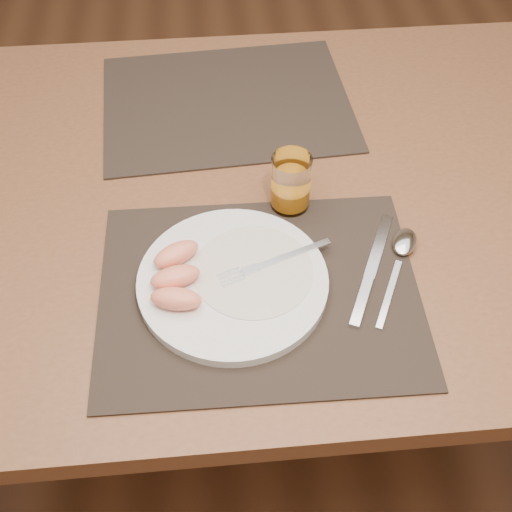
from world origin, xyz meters
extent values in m
plane|color=brown|center=(0.00, 0.00, 0.00)|extent=(5.00, 5.00, 0.00)
cube|color=brown|center=(0.00, 0.00, 0.73)|extent=(1.40, 0.90, 0.04)
cylinder|color=brown|center=(0.62, 0.37, 0.35)|extent=(0.06, 0.06, 0.71)
cube|color=#2E241C|center=(-0.01, -0.22, 0.75)|extent=(0.46, 0.36, 0.00)
cube|color=#2E241C|center=(-0.03, 0.22, 0.75)|extent=(0.47, 0.38, 0.00)
cylinder|color=white|center=(-0.05, -0.21, 0.76)|extent=(0.27, 0.27, 0.02)
cylinder|color=white|center=(-0.02, -0.20, 0.77)|extent=(0.17, 0.17, 0.00)
cube|color=silver|center=(0.05, -0.17, 0.77)|extent=(0.11, 0.05, 0.00)
cube|color=silver|center=(-0.02, -0.20, 0.77)|extent=(0.03, 0.02, 0.00)
cube|color=silver|center=(-0.05, -0.21, 0.77)|extent=(0.04, 0.03, 0.00)
cube|color=silver|center=(0.18, -0.15, 0.76)|extent=(0.07, 0.12, 0.00)
cube|color=silver|center=(0.13, -0.25, 0.76)|extent=(0.05, 0.09, 0.01)
cube|color=silver|center=(0.17, -0.24, 0.76)|extent=(0.06, 0.12, 0.00)
ellipsoid|color=silver|center=(0.21, -0.15, 0.76)|extent=(0.06, 0.07, 0.01)
cylinder|color=white|center=(0.05, -0.05, 0.80)|extent=(0.06, 0.06, 0.09)
cylinder|color=orange|center=(0.05, -0.05, 0.77)|extent=(0.05, 0.05, 0.03)
ellipsoid|color=#FF8C68|center=(-0.12, -0.25, 0.78)|extent=(0.08, 0.05, 0.03)
ellipsoid|color=#FF8C68|center=(-0.13, -0.21, 0.78)|extent=(0.08, 0.05, 0.03)
ellipsoid|color=#FF8C68|center=(-0.12, -0.17, 0.78)|extent=(0.08, 0.06, 0.03)
camera|label=1|loc=(-0.06, -0.76, 1.48)|focal=45.00mm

